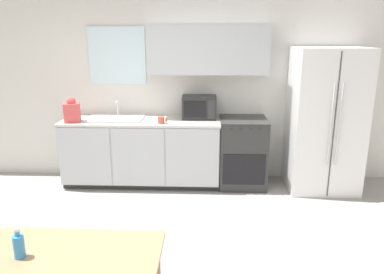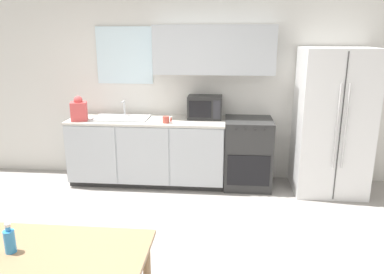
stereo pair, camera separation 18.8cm
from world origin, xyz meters
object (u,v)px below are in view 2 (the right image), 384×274
Objects in this scene: coffee_mug at (166,120)px; dining_table at (55,271)px; oven_range at (248,153)px; refrigerator at (332,122)px; drink_bottle at (10,240)px; microwave at (205,107)px.

coffee_mug reaches higher than dining_table.
oven_range is 0.82× the size of dining_table.
coffee_mug is at bearing 84.60° from dining_table.
oven_range is at bearing 176.85° from refrigerator.
oven_range reaches higher than dining_table.
refrigerator is at bearing -3.15° from oven_range.
drink_bottle is (-2.68, -2.92, -0.12)m from refrigerator.
coffee_mug reaches higher than oven_range.
drink_bottle is at bearing -100.97° from coffee_mug.
refrigerator is 2.15m from coffee_mug.
refrigerator is 3.96m from drink_bottle.
refrigerator is at bearing 50.65° from dining_table.
dining_table is at bearing -2.94° from drink_bottle.
microwave is 3.88× the size of coffee_mug.
microwave is (-1.66, 0.18, 0.13)m from refrigerator.
dining_table is at bearing -95.40° from coffee_mug.
refrigerator is (1.06, -0.06, 0.47)m from oven_range.
oven_range is 4.81× the size of drink_bottle.
refrigerator is at bearing 3.87° from coffee_mug.
coffee_mug is 0.10× the size of dining_table.
drink_bottle reaches higher than dining_table.
coffee_mug is 0.61× the size of drink_bottle.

